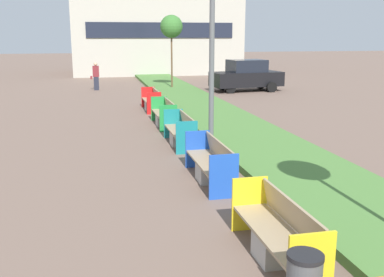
{
  "coord_description": "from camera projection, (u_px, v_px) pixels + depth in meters",
  "views": [
    {
      "loc": [
        -1.62,
        1.91,
        3.26
      ],
      "look_at": [
        0.9,
        13.21,
        0.6
      ],
      "focal_mm": 42.0,
      "sensor_mm": 36.0,
      "label": 1
    }
  ],
  "objects": [
    {
      "name": "planter_grass_strip",
      "position": [
        291.0,
        164.0,
        11.33
      ],
      "size": [
        2.8,
        120.0,
        0.18
      ],
      "color": "#4C7A38",
      "rests_on": "ground"
    },
    {
      "name": "building_backdrop",
      "position": [
        154.0,
        35.0,
        39.88
      ],
      "size": [
        14.06,
        8.46,
        6.68
      ],
      "color": "#B2AD9E",
      "rests_on": "ground"
    },
    {
      "name": "bench_yellow_frame",
      "position": [
        277.0,
        237.0,
        6.6
      ],
      "size": [
        0.65,
        2.27,
        0.94
      ],
      "color": "#ADA8A0",
      "rests_on": "ground"
    },
    {
      "name": "bench_blue_frame",
      "position": [
        211.0,
        165.0,
        10.22
      ],
      "size": [
        0.65,
        2.37,
        0.94
      ],
      "color": "#ADA8A0",
      "rests_on": "ground"
    },
    {
      "name": "bench_teal_frame",
      "position": [
        181.0,
        133.0,
        13.59
      ],
      "size": [
        0.65,
        2.16,
        0.94
      ],
      "color": "#ADA8A0",
      "rests_on": "ground"
    },
    {
      "name": "bench_green_frame",
      "position": [
        164.0,
        116.0,
        16.56
      ],
      "size": [
        0.65,
        2.24,
        0.94
      ],
      "color": "#ADA8A0",
      "rests_on": "ground"
    },
    {
      "name": "bench_red_frame",
      "position": [
        152.0,
        102.0,
        19.91
      ],
      "size": [
        0.65,
        2.06,
        0.94
      ],
      "color": "#ADA8A0",
      "rests_on": "ground"
    },
    {
      "name": "street_lamp_post",
      "position": [
        212.0,
        10.0,
        11.74
      ],
      "size": [
        0.24,
        0.44,
        7.04
      ],
      "color": "#56595B",
      "rests_on": "ground"
    },
    {
      "name": "sapling_tree_far",
      "position": [
        171.0,
        27.0,
        26.68
      ],
      "size": [
        1.35,
        1.35,
        4.46
      ],
      "color": "brown",
      "rests_on": "ground"
    },
    {
      "name": "pedestrian_walking",
      "position": [
        96.0,
        76.0,
        27.23
      ],
      "size": [
        0.53,
        0.24,
        1.69
      ],
      "color": "#232633",
      "rests_on": "ground"
    },
    {
      "name": "parked_car_distant",
      "position": [
        246.0,
        76.0,
        26.77
      ],
      "size": [
        4.39,
        2.27,
        1.86
      ],
      "rotation": [
        0.0,
        0.0,
        0.12
      ],
      "color": "black",
      "rests_on": "ground"
    }
  ]
}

